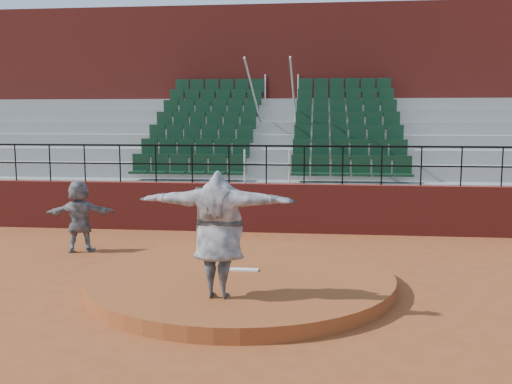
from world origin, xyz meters
The scene contains 9 objects.
ground centered at (0.00, 0.00, 0.00)m, with size 90.00×90.00×0.00m, color brown.
pitchers_mound centered at (0.00, 0.00, 0.12)m, with size 5.50×5.50×0.25m, color #964821.
pitching_rubber centered at (0.00, 0.15, 0.27)m, with size 0.60×0.15×0.03m, color white.
boundary_wall centered at (0.00, 5.00, 0.65)m, with size 24.00×0.30×1.30m, color maroon.
wall_railing centered at (0.00, 5.00, 2.03)m, with size 24.04×0.05×1.03m.
seating_deck centered at (0.00, 8.65, 1.44)m, with size 24.00×5.97×4.63m.
press_box_facade centered at (0.00, 12.60, 3.55)m, with size 24.00×3.00×7.10m, color maroon.
pitcher centered at (-0.16, -1.40, 1.24)m, with size 2.44×0.67×1.99m, color black.
fielder centered at (-4.01, 2.27, 0.82)m, with size 1.53×0.49×1.65m, color black.
Camera 1 is at (1.37, -9.97, 3.05)m, focal length 40.00 mm.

